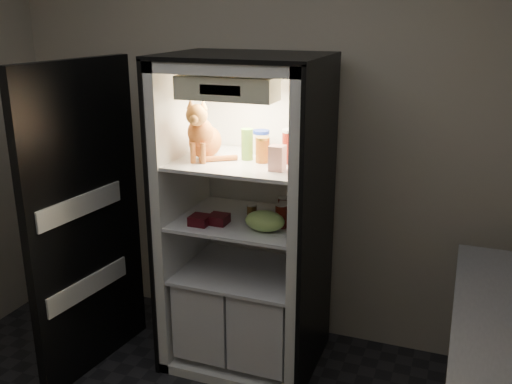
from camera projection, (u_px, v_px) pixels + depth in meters
room_shell at (97, 157)px, 1.93m from camera, size 3.60×3.60×3.60m
refrigerator at (247, 238)px, 3.42m from camera, size 0.90×0.72×1.88m
fridge_door at (85, 224)px, 3.30m from camera, size 0.16×0.87×1.85m
tabby_cat at (203, 136)px, 3.20m from camera, size 0.31×0.35×0.36m
parmesan_shaker at (247, 144)px, 3.20m from camera, size 0.07×0.07×0.18m
mayo_tub at (261, 142)px, 3.34m from camera, size 0.10×0.10×0.14m
salsa_jar at (263, 150)px, 3.15m from camera, size 0.08×0.08×0.14m
pepper_jar at (292, 146)px, 3.14m from camera, size 0.11×0.11×0.19m
cream_carton at (277, 158)px, 2.99m from camera, size 0.08×0.08×0.13m
soda_can_a at (284, 208)px, 3.29m from camera, size 0.07×0.07×0.13m
soda_can_b at (285, 212)px, 3.24m from camera, size 0.07×0.07×0.13m
soda_can_c at (282, 216)px, 3.17m from camera, size 0.07×0.07×0.13m
condiment_jar at (252, 211)px, 3.33m from camera, size 0.06×0.06×0.08m
grape_bag at (265, 221)px, 3.12m from camera, size 0.22×0.16×0.11m
berry_box_left at (200, 220)px, 3.22m from camera, size 0.11×0.11×0.05m
berry_box_right at (218, 219)px, 3.23m from camera, size 0.11×0.11×0.05m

